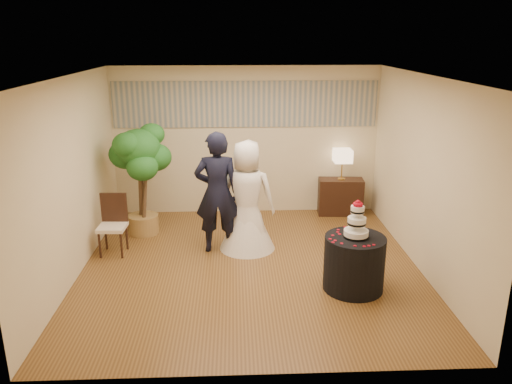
{
  "coord_description": "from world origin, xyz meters",
  "views": [
    {
      "loc": [
        -0.22,
        -6.81,
        3.33
      ],
      "look_at": [
        0.1,
        0.4,
        1.05
      ],
      "focal_mm": 35.0,
      "sensor_mm": 36.0,
      "label": 1
    }
  ],
  "objects_px": {
    "cake_table": "(354,263)",
    "console": "(340,197)",
    "groom": "(217,193)",
    "bride": "(247,196)",
    "side_chair": "(112,226)",
    "table_lamp": "(342,165)",
    "ficus_tree": "(140,180)",
    "wedding_cake": "(357,219)"
  },
  "relations": [
    {
      "from": "groom",
      "to": "bride",
      "type": "xyz_separation_m",
      "value": [
        0.47,
        0.07,
        -0.08
      ]
    },
    {
      "from": "bride",
      "to": "groom",
      "type": "bearing_deg",
      "value": 19.25
    },
    {
      "from": "cake_table",
      "to": "console",
      "type": "relative_size",
      "value": 0.97
    },
    {
      "from": "bride",
      "to": "console",
      "type": "xyz_separation_m",
      "value": [
        1.84,
        1.54,
        -0.54
      ]
    },
    {
      "from": "table_lamp",
      "to": "cake_table",
      "type": "bearing_deg",
      "value": -98.23
    },
    {
      "from": "cake_table",
      "to": "wedding_cake",
      "type": "bearing_deg",
      "value": 0.0
    },
    {
      "from": "groom",
      "to": "bride",
      "type": "relative_size",
      "value": 1.09
    },
    {
      "from": "cake_table",
      "to": "ficus_tree",
      "type": "height_order",
      "value": "ficus_tree"
    },
    {
      "from": "table_lamp",
      "to": "side_chair",
      "type": "relative_size",
      "value": 0.61
    },
    {
      "from": "groom",
      "to": "table_lamp",
      "type": "height_order",
      "value": "groom"
    },
    {
      "from": "ficus_tree",
      "to": "side_chair",
      "type": "height_order",
      "value": "ficus_tree"
    },
    {
      "from": "bride",
      "to": "wedding_cake",
      "type": "bearing_deg",
      "value": 145.7
    },
    {
      "from": "bride",
      "to": "console",
      "type": "relative_size",
      "value": 2.13
    },
    {
      "from": "console",
      "to": "side_chair",
      "type": "bearing_deg",
      "value": -152.78
    },
    {
      "from": "bride",
      "to": "wedding_cake",
      "type": "height_order",
      "value": "bride"
    },
    {
      "from": "table_lamp",
      "to": "ficus_tree",
      "type": "bearing_deg",
      "value": -167.17
    },
    {
      "from": "table_lamp",
      "to": "wedding_cake",
      "type": "bearing_deg",
      "value": -98.23
    },
    {
      "from": "groom",
      "to": "wedding_cake",
      "type": "relative_size",
      "value": 3.72
    },
    {
      "from": "console",
      "to": "ficus_tree",
      "type": "relative_size",
      "value": 0.43
    },
    {
      "from": "table_lamp",
      "to": "ficus_tree",
      "type": "relative_size",
      "value": 0.3
    },
    {
      "from": "table_lamp",
      "to": "ficus_tree",
      "type": "distance_m",
      "value": 3.73
    },
    {
      "from": "cake_table",
      "to": "wedding_cake",
      "type": "height_order",
      "value": "wedding_cake"
    },
    {
      "from": "groom",
      "to": "wedding_cake",
      "type": "height_order",
      "value": "groom"
    },
    {
      "from": "groom",
      "to": "ficus_tree",
      "type": "relative_size",
      "value": 1.0
    },
    {
      "from": "groom",
      "to": "bride",
      "type": "bearing_deg",
      "value": -170.45
    },
    {
      "from": "console",
      "to": "ficus_tree",
      "type": "bearing_deg",
      "value": -162.86
    },
    {
      "from": "wedding_cake",
      "to": "console",
      "type": "xyz_separation_m",
      "value": [
        0.43,
        2.98,
        -0.67
      ]
    },
    {
      "from": "bride",
      "to": "side_chair",
      "type": "bearing_deg",
      "value": 14.67
    },
    {
      "from": "side_chair",
      "to": "ficus_tree",
      "type": "bearing_deg",
      "value": 71.57
    },
    {
      "from": "cake_table",
      "to": "ficus_tree",
      "type": "xyz_separation_m",
      "value": [
        -3.21,
        2.15,
        0.59
      ]
    },
    {
      "from": "groom",
      "to": "cake_table",
      "type": "height_order",
      "value": "groom"
    },
    {
      "from": "groom",
      "to": "ficus_tree",
      "type": "bearing_deg",
      "value": -29.04
    },
    {
      "from": "cake_table",
      "to": "wedding_cake",
      "type": "relative_size",
      "value": 1.56
    },
    {
      "from": "cake_table",
      "to": "side_chair",
      "type": "bearing_deg",
      "value": 159.78
    },
    {
      "from": "console",
      "to": "table_lamp",
      "type": "height_order",
      "value": "table_lamp"
    },
    {
      "from": "console",
      "to": "cake_table",
      "type": "bearing_deg",
      "value": -93.93
    },
    {
      "from": "wedding_cake",
      "to": "ficus_tree",
      "type": "distance_m",
      "value": 3.86
    },
    {
      "from": "wedding_cake",
      "to": "ficus_tree",
      "type": "relative_size",
      "value": 0.27
    },
    {
      "from": "groom",
      "to": "cake_table",
      "type": "bearing_deg",
      "value": 145.39
    },
    {
      "from": "groom",
      "to": "ficus_tree",
      "type": "height_order",
      "value": "same"
    },
    {
      "from": "bride",
      "to": "ficus_tree",
      "type": "relative_size",
      "value": 0.92
    },
    {
      "from": "console",
      "to": "table_lamp",
      "type": "relative_size",
      "value": 1.45
    }
  ]
}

